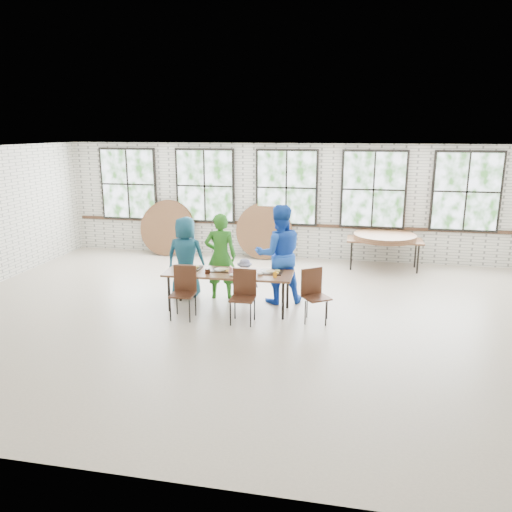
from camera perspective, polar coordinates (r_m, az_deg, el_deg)
The scene contains 13 objects.
room at distance 13.07m, azimuth 3.50°, elevation 7.60°, with size 12.00×12.00×12.00m.
dining_table at distance 9.37m, azimuth -3.16°, elevation -2.17°, with size 2.42×0.85×0.74m.
chair_near_left at distance 9.15m, azimuth -8.23°, elevation -3.57°, with size 0.44×0.42×0.95m.
chair_near_right at distance 8.84m, azimuth -1.42°, elevation -4.05°, with size 0.42×0.41×0.95m.
chair_spare at distance 8.95m, azimuth 6.65°, elevation -3.93°, with size 0.58×0.57×0.95m.
adult_teal at distance 10.24m, azimuth -8.01°, elevation -0.09°, with size 0.81×0.52×1.65m, color #1B5A69.
adult_green at distance 10.01m, azimuth -4.08°, elevation -0.02°, with size 0.64×0.42×1.75m, color #286F1D.
toddler at distance 10.02m, azimuth -1.30°, elevation -2.67°, with size 0.54×0.31×0.84m, color #1A133C.
adult_blue at distance 9.75m, azimuth 2.65°, elevation 0.21°, with size 0.95×0.74×1.95m, color blue.
storage_table at distance 12.55m, azimuth 14.47°, elevation 1.61°, with size 1.80×0.75×0.74m.
tabletop_clutter at distance 9.31m, azimuth -2.43°, elevation -1.79°, with size 2.02×0.57×0.11m.
round_tops_stacked at distance 12.53m, azimuth 14.50°, elevation 2.14°, with size 1.50×1.50×0.13m.
round_tops_leaning at distance 13.56m, azimuth -6.56°, elevation 3.11°, with size 4.18×0.51×1.48m.
Camera 1 is at (1.76, -8.42, 3.33)m, focal length 35.00 mm.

